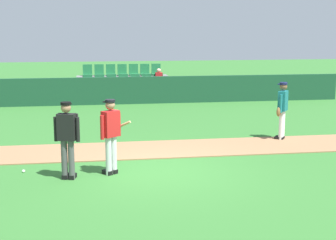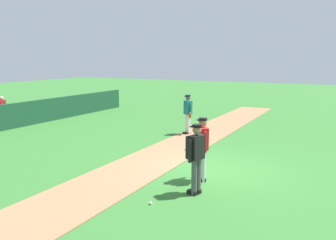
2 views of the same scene
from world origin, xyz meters
TOP-DOWN VIEW (x-y plane):
  - ground_plane at (0.00, 0.00)m, footprint 80.00×80.00m
  - infield_dirt_path at (0.00, 2.12)m, footprint 28.00×2.02m
  - batter_red_jersey at (-1.08, -0.05)m, footprint 0.72×0.69m
  - umpire_home_plate at (-2.06, -0.28)m, footprint 0.57×0.38m
  - runner_teal_jersey at (4.18, 2.78)m, footprint 0.51×0.55m
  - baseball at (-3.13, 0.37)m, footprint 0.07×0.07m

SIDE VIEW (x-z plane):
  - ground_plane at x=0.00m, z-range 0.00..0.00m
  - infield_dirt_path at x=0.00m, z-range 0.00..0.03m
  - baseball at x=-3.13m, z-range 0.00..0.07m
  - runner_teal_jersey at x=4.18m, z-range 0.08..1.84m
  - batter_red_jersey at x=-1.08m, z-range 0.09..1.85m
  - umpire_home_plate at x=-2.06m, z-range 0.12..1.88m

